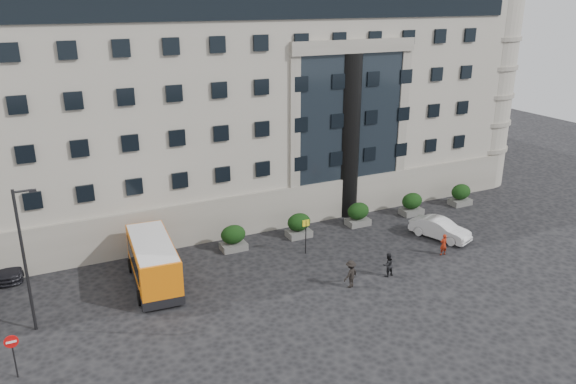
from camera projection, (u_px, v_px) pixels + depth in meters
name	position (u px, v px, depth m)	size (l,w,h in m)	color
ground	(262.00, 305.00, 32.73)	(120.00, 120.00, 0.00)	black
civic_building	(225.00, 90.00, 50.90)	(44.00, 24.00, 18.00)	#9D988B
entrance_column	(348.00, 137.00, 44.28)	(1.80, 1.80, 13.00)	black
hedge_a	(160.00, 251.00, 37.39)	(1.80, 1.26, 1.84)	#535250
hedge_b	(233.00, 238.00, 39.54)	(1.80, 1.26, 1.84)	#535250
hedge_c	(299.00, 225.00, 41.68)	(1.80, 1.26, 1.84)	#535250
hedge_d	(358.00, 214.00, 43.83)	(1.80, 1.26, 1.84)	#535250
hedge_e	(412.00, 204.00, 45.98)	(1.80, 1.26, 1.84)	#535250
hedge_f	(461.00, 194.00, 48.13)	(1.80, 1.26, 1.84)	#535250
street_lamp	(25.00, 256.00, 28.90)	(1.16, 0.18, 8.00)	#262628
bus_stop_sign	(306.00, 231.00, 38.67)	(0.50, 0.08, 2.52)	#262628
no_entry_sign	(12.00, 348.00, 25.93)	(0.64, 0.16, 2.32)	#262628
minibus	(153.00, 261.00, 34.57)	(3.02, 7.07, 2.89)	orange
parked_car_c	(9.00, 264.00, 36.27)	(1.85, 4.55, 1.32)	black
white_taxi	(440.00, 229.00, 41.50)	(1.57, 4.51, 1.48)	silver
pedestrian_a	(443.00, 245.00, 38.81)	(0.56, 0.37, 1.54)	maroon
pedestrian_b	(388.00, 265.00, 35.84)	(0.77, 0.60, 1.59)	black
pedestrian_c	(351.00, 274.00, 34.45)	(1.14, 0.66, 1.77)	black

